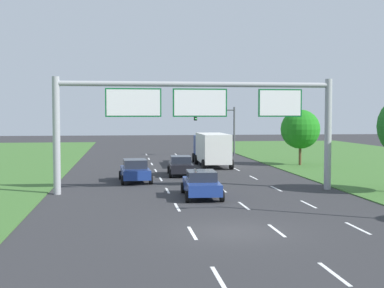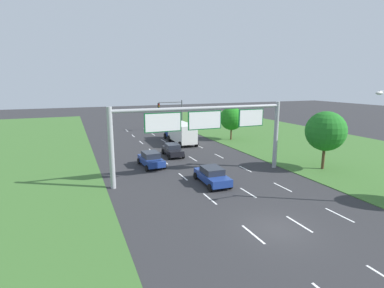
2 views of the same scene
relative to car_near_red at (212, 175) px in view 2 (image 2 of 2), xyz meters
The scene contains 13 objects.
ground_plane 9.17m from the car_near_red, 89.81° to the right, with size 200.00×200.00×0.00m, color #2D2D30.
grass_verge_right 21.06m from the car_near_red, ahead, with size 24.00×120.00×0.06m, color #3D6B2D.
lane_dashes_inner_left 3.43m from the car_near_red, 120.94° to the left, with size 0.14×62.40×0.01m.
lane_dashes_inner_right 3.46m from the car_near_red, 58.17° to the left, with size 0.14×62.40×0.01m.
lane_dashes_slip 6.06m from the car_near_red, 28.51° to the left, with size 0.14×62.40×0.01m.
car_near_red is the anchor object (origin of this frame).
car_lead_silver 11.04m from the car_near_red, 89.98° to the left, with size 2.15×4.19×1.52m.
car_mid_lane 8.39m from the car_near_red, 115.59° to the left, with size 2.32×4.28×1.58m.
box_truck 18.82m from the car_near_red, 78.81° to the left, with size 2.75×8.60×3.01m.
sign_gantry 4.71m from the car_near_red, 87.18° to the left, with size 17.24×0.44×7.00m.
traffic_light_mast 30.78m from the car_near_red, 78.11° to the left, with size 4.76×0.49×5.60m.
roadside_tree_mid 13.09m from the car_near_red, ahead, with size 4.06×4.06×6.08m.
roadside_tree_far 21.32m from the car_near_red, 55.92° to the left, with size 3.63×3.63×5.21m.
Camera 2 is at (-11.39, -13.87, 8.99)m, focal length 28.00 mm.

